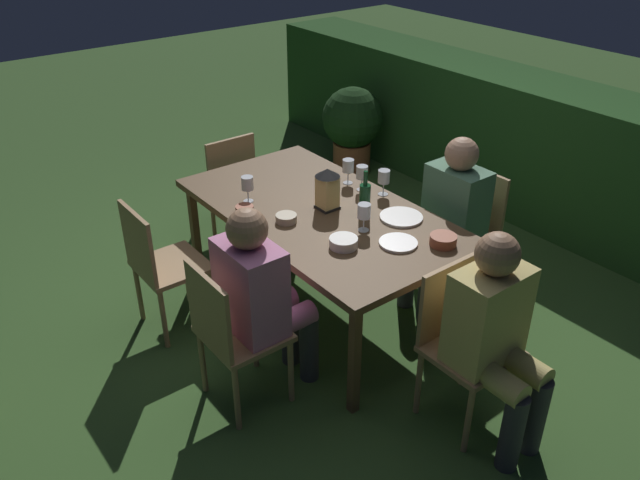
% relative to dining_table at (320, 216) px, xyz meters
% --- Properties ---
extents(ground_plane, '(16.00, 16.00, 0.00)m').
position_rel_dining_table_xyz_m(ground_plane, '(0.00, 0.00, -0.69)').
color(ground_plane, '#385B28').
extents(dining_table, '(1.87, 1.03, 0.74)m').
position_rel_dining_table_xyz_m(dining_table, '(0.00, 0.00, 0.00)').
color(dining_table, brown).
rests_on(dining_table, ground).
extents(chair_side_left_b, '(0.42, 0.40, 0.87)m').
position_rel_dining_table_xyz_m(chair_side_left_b, '(0.42, -0.90, -0.20)').
color(chair_side_left_b, '#9E7A51').
rests_on(chair_side_left_b, ground).
extents(person_in_pink, '(0.38, 0.47, 1.15)m').
position_rel_dining_table_xyz_m(person_in_pink, '(0.42, -0.71, -0.05)').
color(person_in_pink, '#C675A3').
rests_on(person_in_pink, ground).
extents(chair_side_right_b, '(0.42, 0.40, 0.87)m').
position_rel_dining_table_xyz_m(chair_side_right_b, '(0.42, 0.90, -0.20)').
color(chair_side_right_b, '#9E7A51').
rests_on(chair_side_right_b, ground).
extents(person_in_green, '(0.38, 0.47, 1.15)m').
position_rel_dining_table_xyz_m(person_in_green, '(0.42, 0.71, -0.05)').
color(person_in_green, '#4C7A5B').
rests_on(person_in_green, ground).
extents(chair_side_left_a, '(0.42, 0.40, 0.87)m').
position_rel_dining_table_xyz_m(chair_side_left_a, '(-0.42, -0.90, -0.20)').
color(chair_side_left_a, '#9E7A51').
rests_on(chair_side_left_a, ground).
extents(chair_head_near, '(0.40, 0.42, 0.87)m').
position_rel_dining_table_xyz_m(chair_head_near, '(-1.18, 0.00, -0.20)').
color(chair_head_near, '#9E7A51').
rests_on(chair_head_near, ground).
extents(chair_head_far, '(0.40, 0.42, 0.87)m').
position_rel_dining_table_xyz_m(chair_head_far, '(1.18, 0.00, -0.20)').
color(chair_head_far, '#9E7A51').
rests_on(chair_head_far, ground).
extents(person_in_mustard, '(0.48, 0.38, 1.15)m').
position_rel_dining_table_xyz_m(person_in_mustard, '(1.38, 0.00, -0.05)').
color(person_in_mustard, tan).
rests_on(person_in_mustard, ground).
extents(lantern_centerpiece, '(0.15, 0.15, 0.27)m').
position_rel_dining_table_xyz_m(lantern_centerpiece, '(0.02, 0.04, 0.20)').
color(lantern_centerpiece, black).
rests_on(lantern_centerpiece, dining_table).
extents(green_bottle_on_table, '(0.07, 0.07, 0.29)m').
position_rel_dining_table_xyz_m(green_bottle_on_table, '(0.23, 0.16, 0.16)').
color(green_bottle_on_table, '#144723').
rests_on(green_bottle_on_table, dining_table).
extents(wine_glass_a, '(0.08, 0.08, 0.17)m').
position_rel_dining_table_xyz_m(wine_glass_a, '(0.37, 0.04, 0.17)').
color(wine_glass_a, silver).
rests_on(wine_glass_a, dining_table).
extents(wine_glass_b, '(0.08, 0.08, 0.17)m').
position_rel_dining_table_xyz_m(wine_glass_b, '(-0.36, -0.29, 0.17)').
color(wine_glass_b, silver).
rests_on(wine_glass_b, dining_table).
extents(wine_glass_c, '(0.08, 0.08, 0.17)m').
position_rel_dining_table_xyz_m(wine_glass_c, '(-0.19, 0.38, 0.17)').
color(wine_glass_c, silver).
rests_on(wine_glass_c, dining_table).
extents(wine_glass_d, '(0.08, 0.08, 0.17)m').
position_rel_dining_table_xyz_m(wine_glass_d, '(-0.05, 0.38, 0.17)').
color(wine_glass_d, silver).
rests_on(wine_glass_d, dining_table).
extents(wine_glass_e, '(0.08, 0.08, 0.17)m').
position_rel_dining_table_xyz_m(wine_glass_e, '(0.09, 0.45, 0.17)').
color(wine_glass_e, silver).
rests_on(wine_glass_e, dining_table).
extents(plate_a, '(0.26, 0.26, 0.01)m').
position_rel_dining_table_xyz_m(plate_a, '(0.39, 0.31, 0.06)').
color(plate_a, silver).
rests_on(plate_a, dining_table).
extents(plate_b, '(0.22, 0.22, 0.01)m').
position_rel_dining_table_xyz_m(plate_b, '(0.61, 0.09, 0.06)').
color(plate_b, white).
rests_on(plate_b, dining_table).
extents(bowl_olives, '(0.16, 0.16, 0.05)m').
position_rel_dining_table_xyz_m(bowl_olives, '(0.44, -0.17, 0.08)').
color(bowl_olives, silver).
rests_on(bowl_olives, dining_table).
extents(bowl_bread, '(0.13, 0.13, 0.05)m').
position_rel_dining_table_xyz_m(bowl_bread, '(0.01, -0.26, 0.07)').
color(bowl_bread, '#BCAD8E').
rests_on(bowl_bread, dining_table).
extents(bowl_salad, '(0.15, 0.15, 0.06)m').
position_rel_dining_table_xyz_m(bowl_salad, '(0.76, 0.28, 0.08)').
color(bowl_salad, '#9E5138').
rests_on(bowl_salad, dining_table).
extents(bowl_dip, '(0.11, 0.11, 0.05)m').
position_rel_dining_table_xyz_m(bowl_dip, '(-0.23, -0.40, 0.08)').
color(bowl_dip, '#9E5138').
rests_on(bowl_dip, dining_table).
extents(hedge_backdrop, '(6.30, 0.67, 1.10)m').
position_rel_dining_table_xyz_m(hedge_backdrop, '(0.00, 2.30, -0.14)').
color(hedge_backdrop, '#234C1E').
rests_on(hedge_backdrop, ground).
extents(potted_plant_by_hedge, '(0.57, 0.57, 0.83)m').
position_rel_dining_table_xyz_m(potted_plant_by_hedge, '(-1.59, 1.62, -0.21)').
color(potted_plant_by_hedge, '#9E5133').
rests_on(potted_plant_by_hedge, ground).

